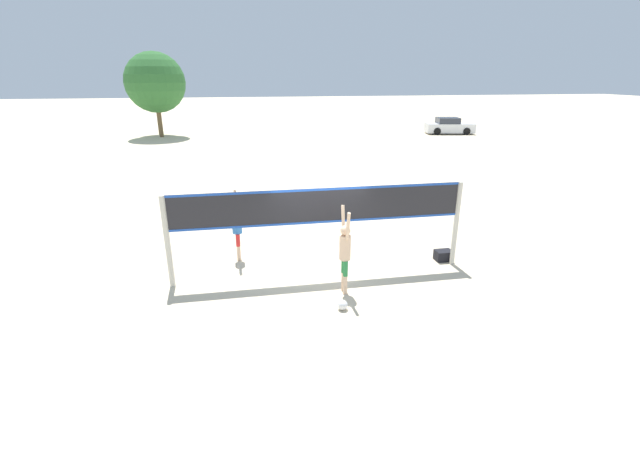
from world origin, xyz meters
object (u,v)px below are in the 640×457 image
(volleyball_net, at_px, (320,216))
(gear_bag, at_px, (443,255))
(player_blocker, at_px, (237,225))
(volleyball, at_px, (343,305))
(tree_left_cluster, at_px, (154,83))
(player_spiker, at_px, (345,249))
(parked_car_near, at_px, (449,126))
(tree_right_cluster, at_px, (155,83))

(volleyball_net, bearing_deg, gear_bag, 4.16)
(volleyball_net, distance_m, gear_bag, 4.09)
(player_blocker, relative_size, volleyball, 8.69)
(player_blocker, relative_size, tree_left_cluster, 0.34)
(gear_bag, relative_size, tree_left_cluster, 0.08)
(volleyball_net, relative_size, volleyball, 33.57)
(player_blocker, distance_m, volleyball, 4.26)
(player_spiker, xyz_separation_m, gear_bag, (3.35, 1.39, -1.02))
(volleyball_net, height_order, player_blocker, volleyball_net)
(gear_bag, bearing_deg, parked_car_near, 63.58)
(player_spiker, distance_m, parked_car_near, 32.93)
(parked_car_near, distance_m, tree_left_cluster, 26.93)
(player_blocker, height_order, volleyball, player_blocker)
(volleyball_net, xyz_separation_m, volleyball, (0.18, -1.96, -1.59))
(player_blocker, bearing_deg, parked_car_near, 143.10)
(player_spiker, relative_size, volleyball, 9.33)
(volleyball, height_order, parked_car_near, parked_car_near)
(gear_bag, xyz_separation_m, tree_left_cluster, (-12.96, 30.99, 4.34))
(player_spiker, height_order, parked_car_near, player_spiker)
(volleyball_net, height_order, parked_car_near, volleyball_net)
(parked_car_near, bearing_deg, player_spiker, -110.18)
(player_spiker, bearing_deg, volleyball, 164.37)
(player_blocker, height_order, parked_car_near, player_blocker)
(volleyball_net, relative_size, tree_right_cluster, 1.13)
(player_blocker, xyz_separation_m, gear_bag, (5.97, -1.16, -0.93))
(player_blocker, bearing_deg, tree_left_cluster, -166.82)
(player_spiker, relative_size, tree_right_cluster, 0.31)
(gear_bag, relative_size, tree_right_cluster, 0.07)
(volleyball_net, xyz_separation_m, tree_left_cluster, (-9.18, 31.26, 2.78))
(player_spiker, bearing_deg, volleyball_net, 20.67)
(gear_bag, bearing_deg, player_blocker, 168.98)
(volleyball_net, bearing_deg, player_spiker, -69.33)
(player_blocker, height_order, gear_bag, player_blocker)
(player_blocker, bearing_deg, volleyball, 35.03)
(player_spiker, height_order, player_blocker, player_spiker)
(player_blocker, bearing_deg, volleyball_net, 56.80)
(player_spiker, distance_m, volleyball, 1.37)
(player_spiker, distance_m, player_blocker, 3.66)
(volleyball_net, distance_m, tree_right_cluster, 31.06)
(volleyball_net, distance_m, parked_car_near, 32.21)
(volleyball, relative_size, parked_car_near, 0.05)
(parked_car_near, xyz_separation_m, tree_right_cluster, (-25.99, 2.41, 3.90))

